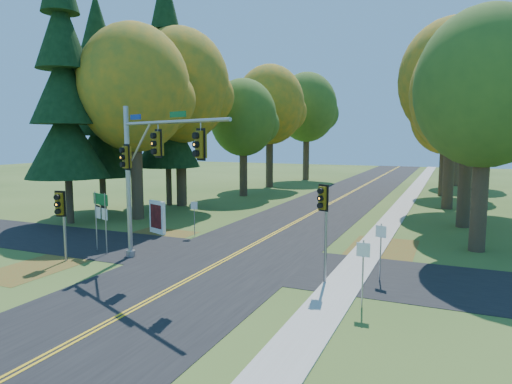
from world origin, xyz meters
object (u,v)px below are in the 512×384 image
at_px(east_signal_pole, 324,209).
at_px(route_sign_cluster, 101,210).
at_px(traffic_mast, 147,163).
at_px(info_kiosk, 157,217).

relative_size(east_signal_pole, route_sign_cluster, 1.30).
relative_size(traffic_mast, route_sign_cluster, 2.39).
xyz_separation_m(east_signal_pole, route_sign_cluster, (-12.08, 0.50, -0.91)).
distance_m(east_signal_pole, route_sign_cluster, 12.12).
height_order(traffic_mast, info_kiosk, traffic_mast).
bearing_deg(east_signal_pole, info_kiosk, 176.37).
relative_size(traffic_mast, info_kiosk, 3.70).
bearing_deg(route_sign_cluster, traffic_mast, 6.00).
distance_m(traffic_mast, info_kiosk, 8.24).
bearing_deg(traffic_mast, east_signal_pole, 27.69).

